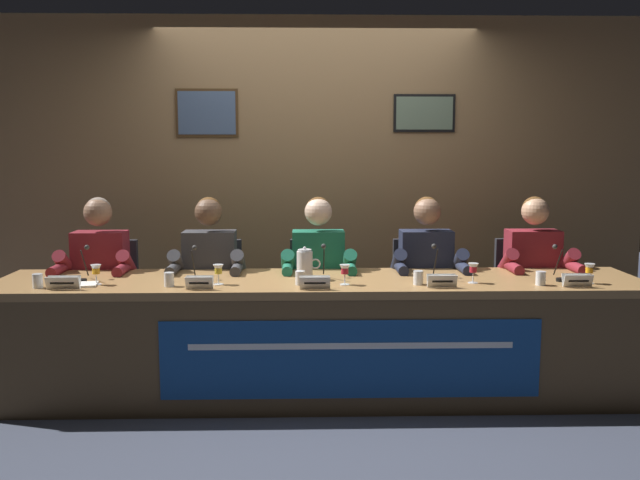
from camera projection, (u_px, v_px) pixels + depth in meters
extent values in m
plane|color=#383D4C|center=(320.00, 393.00, 4.48)|extent=(12.00, 12.00, 0.00)
cube|color=#937047|center=(316.00, 183.00, 5.56)|extent=(5.28, 0.12, 2.60)
cube|color=#4C3319|center=(207.00, 113.00, 5.40)|extent=(0.49, 0.02, 0.37)
cube|color=slate|center=(207.00, 113.00, 5.39)|extent=(0.45, 0.01, 0.33)
cube|color=black|center=(424.00, 113.00, 5.44)|extent=(0.49, 0.02, 0.29)
cube|color=slate|center=(425.00, 113.00, 5.43)|extent=(0.45, 0.01, 0.25)
cube|color=olive|center=(320.00, 283.00, 4.38)|extent=(4.08, 0.80, 0.05)
cube|color=brown|center=(322.00, 359.00, 4.05)|extent=(4.02, 0.04, 0.70)
cube|color=brown|center=(6.00, 343.00, 4.38)|extent=(0.08, 0.72, 0.70)
cube|color=brown|center=(626.00, 338.00, 4.48)|extent=(0.08, 0.72, 0.70)
cube|color=#19478C|center=(351.00, 359.00, 4.04)|extent=(2.23, 0.01, 0.47)
cube|color=white|center=(351.00, 346.00, 4.02)|extent=(1.89, 0.00, 0.04)
cylinder|color=black|center=(107.00, 369.00, 4.93)|extent=(0.44, 0.44, 0.02)
cylinder|color=black|center=(105.00, 339.00, 4.90)|extent=(0.05, 0.05, 0.42)
cube|color=#232328|center=(104.00, 308.00, 4.87)|extent=(0.44, 0.44, 0.03)
cube|color=#232328|center=(110.00, 270.00, 5.04)|extent=(0.40, 0.05, 0.44)
cylinder|color=black|center=(75.00, 353.00, 4.55)|extent=(0.10, 0.10, 0.48)
cylinder|color=black|center=(106.00, 353.00, 4.56)|extent=(0.10, 0.10, 0.48)
cylinder|color=black|center=(80.00, 305.00, 4.66)|extent=(0.13, 0.34, 0.13)
cylinder|color=black|center=(110.00, 305.00, 4.67)|extent=(0.13, 0.34, 0.13)
cube|color=maroon|center=(101.00, 266.00, 4.80)|extent=(0.36, 0.20, 0.48)
sphere|color=#8E664C|center=(98.00, 212.00, 4.73)|extent=(0.19, 0.19, 0.19)
sphere|color=gray|center=(98.00, 210.00, 4.74)|extent=(0.17, 0.17, 0.17)
cylinder|color=maroon|center=(65.00, 265.00, 4.69)|extent=(0.09, 0.30, 0.25)
cylinder|color=maroon|center=(128.00, 265.00, 4.70)|extent=(0.09, 0.30, 0.25)
cylinder|color=maroon|center=(57.00, 270.00, 4.53)|extent=(0.07, 0.24, 0.07)
cylinder|color=maroon|center=(122.00, 270.00, 4.55)|extent=(0.07, 0.24, 0.07)
cube|color=white|center=(62.00, 283.00, 4.04)|extent=(0.20, 0.03, 0.08)
cube|color=white|center=(64.00, 282.00, 4.07)|extent=(0.20, 0.03, 0.08)
cube|color=black|center=(62.00, 283.00, 4.03)|extent=(0.14, 0.01, 0.01)
cylinder|color=white|center=(97.00, 284.00, 4.19)|extent=(0.06, 0.06, 0.00)
cylinder|color=white|center=(96.00, 280.00, 4.19)|extent=(0.01, 0.01, 0.05)
cone|color=white|center=(96.00, 270.00, 4.18)|extent=(0.06, 0.06, 0.06)
cylinder|color=orange|center=(96.00, 271.00, 4.18)|extent=(0.04, 0.04, 0.04)
cylinder|color=silver|center=(38.00, 281.00, 4.09)|extent=(0.06, 0.06, 0.08)
cylinder|color=silver|center=(38.00, 284.00, 4.10)|extent=(0.05, 0.05, 0.05)
cylinder|color=black|center=(82.00, 281.00, 4.27)|extent=(0.06, 0.06, 0.02)
cylinder|color=black|center=(84.00, 263.00, 4.32)|extent=(0.01, 0.13, 0.18)
sphere|color=#2D2D2D|center=(87.00, 247.00, 4.37)|extent=(0.03, 0.03, 0.03)
cylinder|color=black|center=(213.00, 368.00, 4.95)|extent=(0.44, 0.44, 0.02)
cylinder|color=black|center=(212.00, 338.00, 4.92)|extent=(0.05, 0.05, 0.42)
cube|color=#232328|center=(211.00, 307.00, 4.89)|extent=(0.44, 0.44, 0.03)
cube|color=#232328|center=(214.00, 269.00, 5.06)|extent=(0.40, 0.05, 0.44)
cylinder|color=black|center=(190.00, 352.00, 4.57)|extent=(0.10, 0.10, 0.48)
cylinder|color=black|center=(220.00, 352.00, 4.58)|extent=(0.10, 0.10, 0.48)
cylinder|color=black|center=(193.00, 304.00, 4.68)|extent=(0.13, 0.34, 0.13)
cylinder|color=black|center=(222.00, 304.00, 4.69)|extent=(0.13, 0.34, 0.13)
cube|color=#38383D|center=(210.00, 265.00, 4.82)|extent=(0.36, 0.20, 0.48)
sphere|color=brown|center=(208.00, 212.00, 4.75)|extent=(0.19, 0.19, 0.19)
sphere|color=#593819|center=(209.00, 210.00, 4.76)|extent=(0.17, 0.17, 0.17)
cylinder|color=#38383D|center=(177.00, 265.00, 4.71)|extent=(0.09, 0.30, 0.25)
cylinder|color=#38383D|center=(239.00, 265.00, 4.72)|extent=(0.09, 0.30, 0.25)
cylinder|color=#38383D|center=(173.00, 269.00, 4.55)|extent=(0.07, 0.24, 0.07)
cylinder|color=#38383D|center=(237.00, 269.00, 4.57)|extent=(0.07, 0.24, 0.07)
cube|color=white|center=(199.00, 283.00, 4.04)|extent=(0.16, 0.03, 0.08)
cube|color=white|center=(200.00, 282.00, 4.07)|extent=(0.16, 0.03, 0.08)
cube|color=black|center=(199.00, 283.00, 4.04)|extent=(0.11, 0.01, 0.01)
cylinder|color=white|center=(219.00, 284.00, 4.20)|extent=(0.06, 0.06, 0.00)
cylinder|color=white|center=(218.00, 279.00, 4.20)|extent=(0.01, 0.01, 0.05)
cone|color=white|center=(218.00, 270.00, 4.19)|extent=(0.06, 0.06, 0.06)
cylinder|color=yellow|center=(218.00, 271.00, 4.19)|extent=(0.04, 0.04, 0.04)
cylinder|color=silver|center=(169.00, 279.00, 4.14)|extent=(0.06, 0.06, 0.08)
cylinder|color=silver|center=(169.00, 282.00, 4.14)|extent=(0.05, 0.05, 0.05)
cylinder|color=black|center=(192.00, 281.00, 4.26)|extent=(0.06, 0.06, 0.02)
cylinder|color=black|center=(193.00, 263.00, 4.31)|extent=(0.01, 0.13, 0.18)
sphere|color=#2D2D2D|center=(195.00, 248.00, 4.36)|extent=(0.03, 0.03, 0.03)
cylinder|color=black|center=(318.00, 367.00, 4.97)|extent=(0.44, 0.44, 0.02)
cylinder|color=black|center=(318.00, 337.00, 4.94)|extent=(0.05, 0.05, 0.42)
cube|color=#232328|center=(318.00, 306.00, 4.91)|extent=(0.44, 0.44, 0.03)
cube|color=#232328|center=(318.00, 269.00, 5.08)|extent=(0.40, 0.05, 0.44)
cylinder|color=black|center=(304.00, 351.00, 4.59)|extent=(0.10, 0.10, 0.48)
cylinder|color=black|center=(334.00, 351.00, 4.59)|extent=(0.10, 0.10, 0.48)
cylinder|color=black|center=(304.00, 304.00, 4.70)|extent=(0.13, 0.34, 0.13)
cylinder|color=black|center=(334.00, 304.00, 4.71)|extent=(0.13, 0.34, 0.13)
cube|color=#196047|center=(318.00, 265.00, 4.84)|extent=(0.36, 0.20, 0.48)
sphere|color=beige|center=(318.00, 212.00, 4.77)|extent=(0.19, 0.19, 0.19)
sphere|color=#593819|center=(318.00, 209.00, 4.78)|extent=(0.17, 0.17, 0.17)
cylinder|color=#196047|center=(288.00, 265.00, 4.73)|extent=(0.09, 0.30, 0.25)
cylinder|color=#196047|center=(349.00, 264.00, 4.74)|extent=(0.09, 0.30, 0.25)
cylinder|color=#196047|center=(288.00, 269.00, 4.57)|extent=(0.07, 0.24, 0.07)
cylinder|color=#196047|center=(351.00, 269.00, 4.58)|extent=(0.07, 0.24, 0.07)
cube|color=white|center=(315.00, 283.00, 4.04)|extent=(0.18, 0.03, 0.08)
cube|color=white|center=(315.00, 282.00, 4.07)|extent=(0.18, 0.03, 0.08)
cube|color=black|center=(315.00, 283.00, 4.04)|extent=(0.13, 0.01, 0.01)
cylinder|color=white|center=(345.00, 284.00, 4.19)|extent=(0.06, 0.06, 0.00)
cylinder|color=white|center=(345.00, 280.00, 4.19)|extent=(0.01, 0.01, 0.05)
cone|color=white|center=(345.00, 270.00, 4.18)|extent=(0.06, 0.06, 0.06)
cylinder|color=#B21E2D|center=(345.00, 271.00, 4.18)|extent=(0.04, 0.04, 0.04)
cylinder|color=silver|center=(300.00, 278.00, 4.19)|extent=(0.06, 0.06, 0.08)
cylinder|color=silver|center=(300.00, 281.00, 4.19)|extent=(0.05, 0.05, 0.05)
cylinder|color=black|center=(324.00, 279.00, 4.33)|extent=(0.06, 0.06, 0.02)
cylinder|color=black|center=(324.00, 262.00, 4.37)|extent=(0.01, 0.13, 0.18)
sphere|color=#2D2D2D|center=(324.00, 246.00, 4.43)|extent=(0.03, 0.03, 0.03)
cylinder|color=black|center=(423.00, 367.00, 4.99)|extent=(0.44, 0.44, 0.02)
cylinder|color=black|center=(423.00, 337.00, 4.96)|extent=(0.05, 0.05, 0.42)
cube|color=#232328|center=(424.00, 306.00, 4.93)|extent=(0.44, 0.44, 0.03)
cube|color=#232328|center=(420.00, 268.00, 5.10)|extent=(0.40, 0.05, 0.44)
cylinder|color=black|center=(418.00, 350.00, 4.61)|extent=(0.10, 0.10, 0.48)
cylinder|color=black|center=(447.00, 350.00, 4.61)|extent=(0.10, 0.10, 0.48)
cylinder|color=black|center=(415.00, 303.00, 4.72)|extent=(0.13, 0.34, 0.13)
cylinder|color=black|center=(444.00, 303.00, 4.72)|extent=(0.13, 0.34, 0.13)
cube|color=#1E2338|center=(426.00, 264.00, 4.86)|extent=(0.36, 0.20, 0.48)
sphere|color=#8E664C|center=(427.00, 212.00, 4.79)|extent=(0.19, 0.19, 0.19)
sphere|color=#593819|center=(427.00, 209.00, 4.80)|extent=(0.17, 0.17, 0.17)
cylinder|color=#1E2338|center=(398.00, 264.00, 4.75)|extent=(0.09, 0.30, 0.25)
cylinder|color=#1E2338|center=(459.00, 264.00, 4.76)|extent=(0.09, 0.30, 0.25)
cylinder|color=#1E2338|center=(401.00, 268.00, 4.59)|extent=(0.07, 0.24, 0.07)
cylinder|color=#1E2338|center=(464.00, 268.00, 4.60)|extent=(0.07, 0.24, 0.07)
cube|color=white|center=(442.00, 281.00, 4.09)|extent=(0.17, 0.03, 0.08)
cube|color=white|center=(441.00, 280.00, 4.13)|extent=(0.17, 0.03, 0.08)
cube|color=black|center=(443.00, 281.00, 4.09)|extent=(0.12, 0.01, 0.01)
cylinder|color=white|center=(473.00, 283.00, 4.25)|extent=(0.06, 0.06, 0.00)
cylinder|color=white|center=(473.00, 278.00, 4.24)|extent=(0.01, 0.01, 0.05)
cone|color=white|center=(473.00, 268.00, 4.24)|extent=(0.06, 0.06, 0.06)
cylinder|color=#B21E2D|center=(473.00, 269.00, 4.24)|extent=(0.04, 0.04, 0.04)
cylinder|color=silver|center=(418.00, 278.00, 4.20)|extent=(0.06, 0.06, 0.08)
cylinder|color=silver|center=(418.00, 280.00, 4.20)|extent=(0.05, 0.05, 0.05)
cylinder|color=black|center=(437.00, 279.00, 4.33)|extent=(0.06, 0.06, 0.02)
cylinder|color=black|center=(435.00, 262.00, 4.38)|extent=(0.01, 0.13, 0.18)
sphere|color=#2D2D2D|center=(434.00, 246.00, 4.43)|extent=(0.03, 0.03, 0.03)
cylinder|color=black|center=(527.00, 366.00, 5.01)|extent=(0.44, 0.44, 0.02)
cylinder|color=black|center=(528.00, 336.00, 4.98)|extent=(0.05, 0.05, 0.42)
cube|color=#232328|center=(529.00, 305.00, 4.95)|extent=(0.44, 0.44, 0.03)
cube|color=#232328|center=(522.00, 268.00, 5.12)|extent=(0.40, 0.05, 0.44)
cylinder|color=black|center=(530.00, 350.00, 4.63)|extent=(0.10, 0.10, 0.48)
cylinder|color=black|center=(559.00, 349.00, 4.63)|extent=(0.10, 0.10, 0.48)
cylinder|color=black|center=(524.00, 303.00, 4.74)|extent=(0.13, 0.34, 0.13)
cylinder|color=black|center=(553.00, 302.00, 4.74)|extent=(0.13, 0.34, 0.13)
cube|color=maroon|center=(532.00, 264.00, 4.88)|extent=(0.36, 0.20, 0.48)
sphere|color=tan|center=(535.00, 211.00, 4.81)|extent=(0.19, 0.19, 0.19)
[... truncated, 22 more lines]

